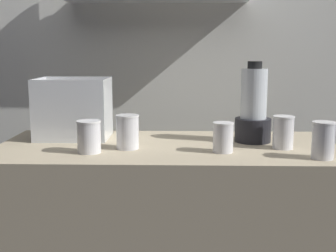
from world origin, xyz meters
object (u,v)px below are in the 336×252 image
Objects in this scene: juice_cup_mango_middle at (223,139)px; juice_cup_orange_far_right at (323,143)px; juice_cup_beet_right at (283,134)px; carrot_display_bin at (75,119)px; blender_pitcher at (253,110)px; juice_cup_mango_far_left at (89,139)px; juice_cup_beet_left at (128,133)px.

juice_cup_orange_far_right is (0.35, -0.09, 0.01)m from juice_cup_mango_middle.
juice_cup_beet_right reaches higher than juice_cup_mango_middle.
carrot_display_bin is 0.68m from juice_cup_mango_middle.
juice_cup_mango_middle is 0.25m from juice_cup_beet_right.
blender_pitcher reaches higher than juice_cup_mango_far_left.
juice_cup_orange_far_right is at bearing -11.26° from juice_cup_beet_left.
juice_cup_orange_far_right is at bearing -55.43° from blender_pitcher.
juice_cup_beet_right is 0.19m from juice_cup_orange_far_right.
juice_cup_beet_left is 0.38m from juice_cup_mango_middle.
blender_pitcher is at bearing 16.45° from juice_cup_beet_left.
juice_cup_orange_far_right is (0.20, -0.30, -0.07)m from blender_pitcher.
juice_cup_mango_middle is (0.51, 0.02, -0.00)m from juice_cup_mango_far_left.
carrot_display_bin is 2.69× the size of juice_cup_mango_middle.
blender_pitcher reaches higher than juice_cup_mango_middle.
juice_cup_beet_left reaches higher than juice_cup_mango_far_left.
juice_cup_beet_right is at bearing -53.19° from blender_pitcher.
juice_cup_orange_far_right is (0.86, -0.07, 0.01)m from juice_cup_mango_far_left.
blender_pitcher is 0.37m from juice_cup_orange_far_right.
blender_pitcher is (0.77, -0.06, 0.05)m from carrot_display_bin.
juice_cup_mango_middle is at bearing 165.05° from juice_cup_orange_far_right.
juice_cup_mango_far_left is at bearing 175.24° from juice_cup_orange_far_right.
juice_cup_beet_left is 0.74m from juice_cup_orange_far_right.
juice_cup_beet_left is at bearing -163.55° from blender_pitcher.
juice_cup_mango_middle is at bearing 2.41° from juice_cup_mango_far_left.
carrot_display_bin is at bearing 175.65° from blender_pitcher.
carrot_display_bin is 2.30× the size of juice_cup_beet_left.
carrot_display_bin is at bearing 157.38° from juice_cup_mango_middle.
juice_cup_mango_far_left is 1.07× the size of juice_cup_mango_middle.
carrot_display_bin reaches higher than juice_cup_mango_middle.
juice_cup_mango_middle is (-0.14, -0.20, -0.08)m from blender_pitcher.
juice_cup_beet_left is 1.17× the size of juice_cup_mango_middle.
juice_cup_beet_left is at bearing -178.10° from juice_cup_beet_right.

